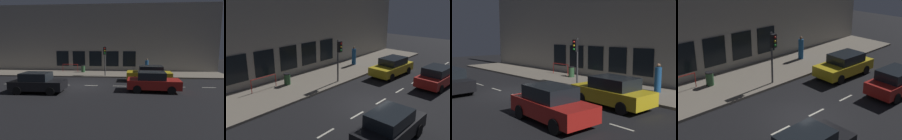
{
  "view_description": "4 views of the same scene",
  "coord_description": "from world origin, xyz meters",
  "views": [
    {
      "loc": [
        -16.67,
        -4.24,
        3.84
      ],
      "look_at": [
        2.85,
        -2.69,
        1.05
      ],
      "focal_mm": 30.26,
      "sensor_mm": 36.0,
      "label": 1
    },
    {
      "loc": [
        -7.43,
        11.59,
        6.48
      ],
      "look_at": [
        3.14,
        -0.24,
        1.71
      ],
      "focal_mm": 37.81,
      "sensor_mm": 36.0,
      "label": 2
    },
    {
      "loc": [
        -8.99,
        -15.14,
        3.8
      ],
      "look_at": [
        2.27,
        -2.84,
        1.58
      ],
      "focal_mm": 43.71,
      "sensor_mm": 36.0,
      "label": 3
    },
    {
      "loc": [
        -9.59,
        10.16,
        7.89
      ],
      "look_at": [
        3.35,
        -2.23,
        1.22
      ],
      "focal_mm": 49.22,
      "sensor_mm": 36.0,
      "label": 4
    }
  ],
  "objects": [
    {
      "name": "parked_car_1",
      "position": [
        2.33,
        -6.51,
        0.79
      ],
      "size": [
        2.1,
        4.5,
        1.58
      ],
      "rotation": [
        0.0,
        0.0,
        -0.05
      ],
      "color": "gold",
      "rests_on": "ground"
    },
    {
      "name": "parked_car_2",
      "position": [
        -2.75,
        2.67,
        0.79
      ],
      "size": [
        1.86,
        4.09,
        1.58
      ],
      "rotation": [
        0.0,
        0.0,
        3.14
      ],
      "color": "black",
      "rests_on": "ground"
    },
    {
      "name": "parked_car_0",
      "position": [
        -1.65,
        -6.33,
        0.79
      ],
      "size": [
        2.06,
        4.23,
        1.58
      ],
      "rotation": [
        0.0,
        0.0,
        3.09
      ],
      "color": "red",
      "rests_on": "ground"
    },
    {
      "name": "lane_centre_line",
      "position": [
        0.0,
        -1.0,
        0.0
      ],
      "size": [
        0.12,
        27.2,
        0.01
      ],
      "color": "beige",
      "rests_on": "ground"
    },
    {
      "name": "ground_plane",
      "position": [
        0.0,
        0.0,
        0.0
      ],
      "size": [
        60.0,
        60.0,
        0.0
      ],
      "primitive_type": "plane",
      "color": "black"
    },
    {
      "name": "red_railing",
      "position": [
        7.31,
        3.16,
        0.87
      ],
      "size": [
        0.05,
        2.03,
        0.97
      ],
      "color": "red",
      "rests_on": "sidewalk"
    },
    {
      "name": "trash_bin",
      "position": [
        6.97,
        1.36,
        0.6
      ],
      "size": [
        0.51,
        0.51,
        0.89
      ],
      "color": "#2D5633",
      "rests_on": "sidewalk"
    },
    {
      "name": "sidewalk",
      "position": [
        6.25,
        0.0,
        0.07
      ],
      "size": [
        4.5,
        32.0,
        0.15
      ],
      "color": "gray",
      "rests_on": "ground"
    },
    {
      "name": "pedestrian_0",
      "position": [
        6.75,
        -6.69,
        0.99
      ],
      "size": [
        0.52,
        0.52,
        1.82
      ],
      "rotation": [
        0.0,
        0.0,
        2.85
      ],
      "color": "#1E5189",
      "rests_on": "sidewalk"
    },
    {
      "name": "traffic_light",
      "position": [
        4.39,
        -1.76,
        2.55
      ],
      "size": [
        0.47,
        0.32,
        3.37
      ],
      "color": "#424244",
      "rests_on": "sidewalk"
    },
    {
      "name": "building_facade",
      "position": [
        8.8,
        0.0,
        4.45
      ],
      "size": [
        0.65,
        32.0,
        8.91
      ],
      "color": "gray",
      "rests_on": "ground"
    }
  ]
}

